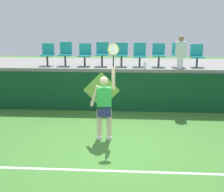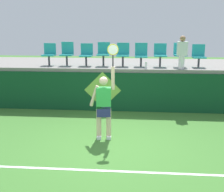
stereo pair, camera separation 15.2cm
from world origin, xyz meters
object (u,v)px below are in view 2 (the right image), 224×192
Objects in this scene: stadium_chair_4 at (123,53)px; spectator_0 at (182,52)px; tennis_player at (104,104)px; stadium_chair_3 at (104,53)px; stadium_chair_2 at (86,54)px; stadium_chair_5 at (141,54)px; water_bottle at (146,65)px; stadium_chair_7 at (180,53)px; stadium_chair_8 at (199,55)px; tennis_ball at (110,132)px; stadium_chair_6 at (160,54)px; stadium_chair_0 at (49,53)px; stadium_chair_1 at (67,53)px.

spectator_0 is at bearing -12.60° from stadium_chair_4.
stadium_chair_3 is (-0.37, 3.30, 1.01)m from tennis_player.
stadium_chair_2 is 0.96× the size of stadium_chair_5.
stadium_chair_5 is at bearing 0.34° from stadium_chair_4.
water_bottle is 1.36m from stadium_chair_7.
stadium_chair_8 is (1.84, 0.54, 0.31)m from water_bottle.
tennis_ball is 3.80m from stadium_chair_6.
stadium_chair_8 is at bearing 0.02° from stadium_chair_4.
tennis_player is at bearing -54.38° from stadium_chair_0.
stadium_chair_7 reaches higher than water_bottle.
stadium_chair_3 is (1.33, -0.00, 0.01)m from stadium_chair_1.
stadium_chair_7 reaches higher than stadium_chair_8.
stadium_chair_0 is 4.01m from stadium_chair_6.
tennis_player reaches higher than stadium_chair_5.
stadium_chair_1 reaches higher than stadium_chair_4.
stadium_chair_0 is (-2.37, 3.30, 0.97)m from tennis_player.
spectator_0 is at bearing -9.41° from stadium_chair_3.
stadium_chair_4 is 2.06m from spectator_0.
tennis_ball is at bearing -134.41° from stadium_chair_8.
stadium_chair_7 is at bearing 24.02° from water_bottle.
water_bottle is at bearing 66.84° from tennis_ball.
stadium_chair_0 is 1.99m from stadium_chair_3.
spectator_0 is (2.21, 2.47, 2.01)m from tennis_ball.
stadium_chair_3 reaches higher than stadium_chair_4.
stadium_chair_3 is at bearing 179.97° from stadium_chair_6.
stadium_chair_6 is 0.73× the size of spectator_0.
stadium_chair_0 is at bearing 130.38° from tennis_ball.
stadium_chair_2 is at bearing 106.82° from tennis_player.
stadium_chair_5 is (1.97, 0.00, 0.01)m from stadium_chair_2.
spectator_0 reaches higher than stadium_chair_4.
stadium_chair_6 is 1.34m from stadium_chair_8.
tennis_player reaches higher than stadium_chair_1.
stadium_chair_1 is at bearing 179.79° from stadium_chair_2.
stadium_chair_5 is at bearing 73.67° from tennis_player.
stadium_chair_4 is at bearing 167.40° from spectator_0.
stadium_chair_5 is 1.36m from stadium_chair_7.
stadium_chair_2 is at bearing 179.97° from stadium_chair_6.
stadium_chair_3 is (0.63, -0.00, 0.04)m from stadium_chair_2.
stadium_chair_5 is at bearing 0.14° from stadium_chair_2.
stadium_chair_4 is 0.99× the size of stadium_chair_7.
stadium_chair_0 is 4.70m from stadium_chair_7.
stadium_chair_3 is 0.76× the size of spectator_0.
water_bottle is 2.22m from stadium_chair_2.
stadium_chair_0 and stadium_chair_2 have the same top height.
water_bottle is at bearing 67.68° from tennis_player.
stadium_chair_3 is 1.07× the size of stadium_chair_8.
spectator_0 is at bearing 4.11° from water_bottle.
water_bottle is 1.64m from stadium_chair_3.
stadium_chair_1 is at bearing 179.93° from stadium_chair_7.
stadium_chair_6 is (3.35, -0.00, -0.01)m from stadium_chair_1.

